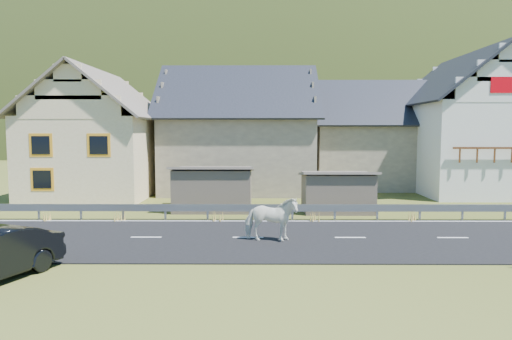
{
  "coord_description": "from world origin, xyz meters",
  "views": [
    {
      "loc": [
        0.43,
        -17.54,
        4.24
      ],
      "look_at": [
        0.3,
        1.5,
        2.56
      ],
      "focal_mm": 32.0,
      "sensor_mm": 36.0,
      "label": 1
    }
  ],
  "objects": [
    {
      "name": "conifer_patch",
      "position": [
        -55.0,
        110.0,
        6.0
      ],
      "size": [
        76.0,
        50.0,
        28.0
      ],
      "primitive_type": "ellipsoid",
      "color": "black",
      "rests_on": "ground"
    },
    {
      "name": "road",
      "position": [
        0.0,
        0.0,
        0.02
      ],
      "size": [
        60.0,
        7.0,
        0.04
      ],
      "primitive_type": "cube",
      "color": "black",
      "rests_on": "ground"
    },
    {
      "name": "lane_markings",
      "position": [
        0.0,
        0.0,
        0.04
      ],
      "size": [
        60.0,
        6.6,
        0.01
      ],
      "primitive_type": "cube",
      "color": "silver",
      "rests_on": "road"
    },
    {
      "name": "mountain",
      "position": [
        5.0,
        180.0,
        -20.0
      ],
      "size": [
        440.0,
        280.0,
        260.0
      ],
      "primitive_type": "ellipsoid",
      "color": "#223313",
      "rests_on": "ground"
    },
    {
      "name": "house_cream",
      "position": [
        -10.0,
        12.0,
        4.36
      ],
      "size": [
        7.8,
        9.8,
        8.3
      ],
      "color": "beige",
      "rests_on": "ground"
    },
    {
      "name": "shed_left",
      "position": [
        -2.0,
        6.5,
        1.1
      ],
      "size": [
        4.3,
        3.3,
        2.4
      ],
      "primitive_type": "cube",
      "color": "#706254",
      "rests_on": "ground"
    },
    {
      "name": "ground",
      "position": [
        0.0,
        0.0,
        0.0
      ],
      "size": [
        160.0,
        160.0,
        0.0
      ],
      "primitive_type": "plane",
      "color": "#383D12",
      "rests_on": "ground"
    },
    {
      "name": "shed_right",
      "position": [
        4.5,
        6.0,
        1.0
      ],
      "size": [
        3.8,
        2.9,
        2.2
      ],
      "primitive_type": "cube",
      "color": "#706254",
      "rests_on": "ground"
    },
    {
      "name": "house_white",
      "position": [
        15.0,
        14.0,
        5.06
      ],
      "size": [
        8.8,
        10.8,
        9.7
      ],
      "color": "silver",
      "rests_on": "ground"
    },
    {
      "name": "house_stone_b",
      "position": [
        9.0,
        17.0,
        4.24
      ],
      "size": [
        9.8,
        8.8,
        8.1
      ],
      "color": "gray",
      "rests_on": "ground"
    },
    {
      "name": "horse",
      "position": [
        0.88,
        -0.56,
        0.89
      ],
      "size": [
        1.01,
        2.05,
        1.7
      ],
      "primitive_type": "imported",
      "rotation": [
        0.0,
        0.0,
        1.52
      ],
      "color": "white",
      "rests_on": "road"
    },
    {
      "name": "guardrail",
      "position": [
        -0.0,
        3.68,
        0.56
      ],
      "size": [
        28.1,
        0.09,
        0.75
      ],
      "color": "#93969B",
      "rests_on": "ground"
    },
    {
      "name": "house_stone_a",
      "position": [
        -1.0,
        15.0,
        4.63
      ],
      "size": [
        10.8,
        9.8,
        8.9
      ],
      "color": "gray",
      "rests_on": "ground"
    }
  ]
}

